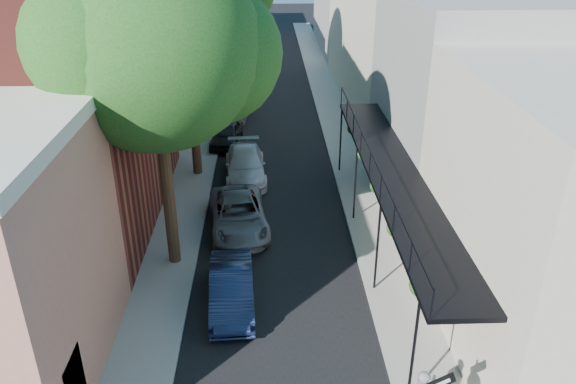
{
  "coord_description": "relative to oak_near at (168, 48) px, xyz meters",
  "views": [
    {
      "loc": [
        -0.27,
        -7.77,
        11.57
      ],
      "look_at": [
        0.41,
        10.12,
        2.8
      ],
      "focal_mm": 35.0,
      "sensor_mm": 36.0,
      "label": 1
    }
  ],
  "objects": [
    {
      "name": "oak_near",
      "position": [
        0.0,
        0.0,
        0.0
      ],
      "size": [
        7.48,
        6.8,
        11.42
      ],
      "color": "#382516",
      "rests_on": "ground"
    },
    {
      "name": "road_surface",
      "position": [
        3.37,
        19.74,
        -7.87
      ],
      "size": [
        6.0,
        64.0,
        0.01
      ],
      "primitive_type": "cube",
      "color": "black",
      "rests_on": "ground"
    },
    {
      "name": "parked_car_d",
      "position": [
        1.97,
        7.27,
        -7.19
      ],
      "size": [
        2.22,
        4.83,
        1.37
      ],
      "primitive_type": "imported",
      "rotation": [
        0.0,
        0.0,
        0.07
      ],
      "color": "silver",
      "rests_on": "ground"
    },
    {
      "name": "parked_car_b",
      "position": [
        1.82,
        -2.89,
        -7.21
      ],
      "size": [
        1.65,
        4.11,
        1.33
      ],
      "primitive_type": "imported",
      "rotation": [
        0.0,
        0.0,
        0.06
      ],
      "color": "#121D39",
      "rests_on": "ground"
    },
    {
      "name": "oak_mid",
      "position": [
        -0.05,
        7.97,
        -0.82
      ],
      "size": [
        6.6,
        6.0,
        10.2
      ],
      "color": "#382516",
      "rests_on": "ground"
    },
    {
      "name": "buildings_right",
      "position": [
        12.36,
        19.23,
        -3.45
      ],
      "size": [
        9.8,
        55.0,
        10.0
      ],
      "color": "beige",
      "rests_on": "ground"
    },
    {
      "name": "buildings_left",
      "position": [
        -5.93,
        18.5,
        -2.94
      ],
      "size": [
        10.1,
        59.1,
        12.0
      ],
      "color": "tan",
      "rests_on": "ground"
    },
    {
      "name": "parked_car_e",
      "position": [
        0.77,
        11.82,
        -7.23
      ],
      "size": [
        1.91,
        3.92,
        1.29
      ],
      "primitive_type": "imported",
      "rotation": [
        0.0,
        0.0,
        -0.11
      ],
      "color": "black",
      "rests_on": "ground"
    },
    {
      "name": "parked_car_c",
      "position": [
        1.85,
        2.19,
        -7.21
      ],
      "size": [
        2.79,
        5.07,
        1.35
      ],
      "primitive_type": "imported",
      "rotation": [
        0.0,
        0.0,
        0.12
      ],
      "color": "slate",
      "rests_on": "ground"
    },
    {
      "name": "sidewalk_right",
      "position": [
        7.37,
        19.74,
        -7.82
      ],
      "size": [
        2.0,
        64.0,
        0.12
      ],
      "primitive_type": "cube",
      "color": "gray",
      "rests_on": "ground"
    },
    {
      "name": "parked_car_f",
      "position": [
        1.19,
        16.52,
        -7.23
      ],
      "size": [
        1.81,
        4.04,
        1.29
      ],
      "primitive_type": "imported",
      "rotation": [
        0.0,
        0.0,
        -0.12
      ],
      "color": "#6E645D",
      "rests_on": "ground"
    },
    {
      "name": "sidewalk_left",
      "position": [
        -0.63,
        19.74,
        -7.82
      ],
      "size": [
        2.0,
        64.0,
        0.12
      ],
      "primitive_type": "cube",
      "color": "gray",
      "rests_on": "ground"
    }
  ]
}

